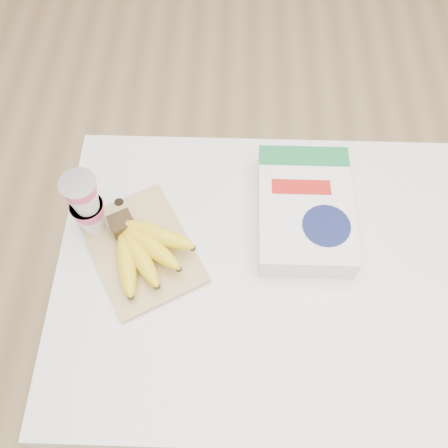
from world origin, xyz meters
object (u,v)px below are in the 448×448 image
object	(u,v)px
cutting_board	(142,249)
bananas	(142,247)
yogurt_stack	(86,204)
cereal_box	(305,209)
table	(286,329)

from	to	relation	value
cutting_board	bananas	distance (m)	0.04
yogurt_stack	cereal_box	distance (m)	0.45
cereal_box	bananas	bearing A→B (deg)	-162.40
table	cutting_board	world-z (taller)	cutting_board
cutting_board	yogurt_stack	distance (m)	0.15
table	yogurt_stack	bearing A→B (deg)	169.52
bananas	yogurt_stack	bearing A→B (deg)	150.80
table	bananas	bearing A→B (deg)	176.38
cutting_board	cereal_box	world-z (taller)	cereal_box
bananas	cereal_box	distance (m)	0.35
bananas	yogurt_stack	size ratio (longest dim) A/B	1.20
cutting_board	cereal_box	size ratio (longest dim) A/B	0.91
table	yogurt_stack	world-z (taller)	yogurt_stack
cutting_board	bananas	size ratio (longest dim) A/B	1.33
table	bananas	size ratio (longest dim) A/B	5.18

